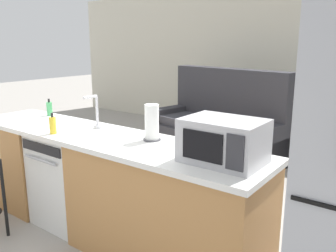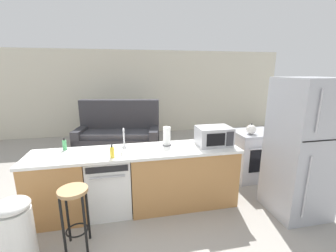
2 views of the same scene
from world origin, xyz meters
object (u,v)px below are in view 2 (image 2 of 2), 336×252
at_px(microwave, 214,136).
at_px(soap_bottle, 112,152).
at_px(dish_soap_bottle, 65,145).
at_px(dishwasher, 110,184).
at_px(trash_bin, 16,231).
at_px(kettle, 251,129).
at_px(bar_stool, 74,206).
at_px(refrigerator, 302,149).
at_px(paper_towel_roll, 167,136).
at_px(stove_range, 253,155).
at_px(couch, 119,135).

bearing_deg(microwave, soap_bottle, -171.91).
relative_size(microwave, dish_soap_bottle, 2.84).
height_order(dishwasher, trash_bin, dishwasher).
distance_m(kettle, bar_stool, 3.01).
height_order(dishwasher, kettle, kettle).
distance_m(microwave, bar_stool, 2.07).
bearing_deg(trash_bin, kettle, 19.10).
height_order(refrigerator, bar_stool, refrigerator).
bearing_deg(refrigerator, dish_soap_bottle, 166.36).
bearing_deg(refrigerator, bar_stool, -178.17).
relative_size(refrigerator, microwave, 3.82).
xyz_separation_m(dishwasher, soap_bottle, (0.07, -0.21, 0.55)).
bearing_deg(soap_bottle, dishwasher, 108.59).
bearing_deg(bar_stool, dishwasher, 61.53).
bearing_deg(refrigerator, dishwasher, 168.07).
distance_m(dishwasher, microwave, 1.67).
distance_m(paper_towel_roll, kettle, 1.61).
height_order(stove_range, soap_bottle, soap_bottle).
bearing_deg(bar_stool, trash_bin, -170.60).
bearing_deg(soap_bottle, bar_stool, -134.17).
bearing_deg(refrigerator, stove_range, 89.99).
height_order(stove_range, microwave, microwave).
height_order(paper_towel_roll, trash_bin, paper_towel_roll).
relative_size(refrigerator, dish_soap_bottle, 10.85).
xyz_separation_m(soap_bottle, dish_soap_bottle, (-0.67, 0.44, 0.00)).
bearing_deg(couch, refrigerator, -51.61).
distance_m(stove_range, soap_bottle, 2.69).
relative_size(stove_range, kettle, 4.39).
relative_size(stove_range, refrigerator, 0.47).
relative_size(dishwasher, kettle, 4.10).
xyz_separation_m(refrigerator, paper_towel_roll, (-1.74, 0.68, 0.08)).
distance_m(soap_bottle, trash_bin, 1.27).
relative_size(paper_towel_roll, dish_soap_bottle, 1.60).
height_order(kettle, couch, couch).
relative_size(dishwasher, bar_stool, 1.14).
relative_size(refrigerator, couch, 0.89).
bearing_deg(bar_stool, microwave, 18.70).
bearing_deg(paper_towel_roll, couch, 106.73).
distance_m(microwave, trash_bin, 2.66).
distance_m(dish_soap_bottle, bar_stool, 1.00).
distance_m(dishwasher, soap_bottle, 0.60).
xyz_separation_m(stove_range, dish_soap_bottle, (-3.20, -0.32, 0.52)).
distance_m(paper_towel_roll, couch, 2.64).
xyz_separation_m(dishwasher, stove_range, (2.60, 0.55, 0.03)).
relative_size(dish_soap_bottle, trash_bin, 0.24).
relative_size(microwave, soap_bottle, 2.84).
height_order(microwave, kettle, microwave).
xyz_separation_m(dishwasher, paper_towel_roll, (0.86, 0.13, 0.62)).
relative_size(dish_soap_bottle, kettle, 0.86).
relative_size(dish_soap_bottle, bar_stool, 0.24).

